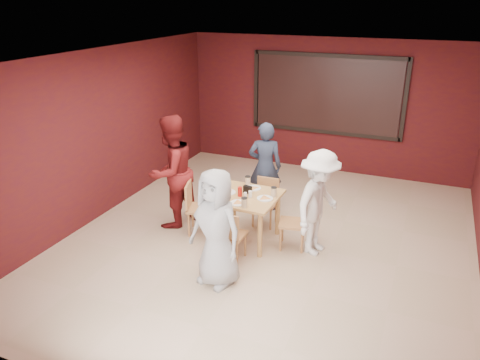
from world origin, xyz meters
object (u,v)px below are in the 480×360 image
at_px(dining_table, 246,201).
at_px(chair_left, 196,205).
at_px(chair_back, 266,199).
at_px(diner_right, 319,203).
at_px(chair_right, 297,220).
at_px(diner_front, 216,228).
at_px(diner_back, 265,167).
at_px(diner_left, 171,172).
at_px(chair_front, 229,233).

bearing_deg(dining_table, chair_left, -175.97).
bearing_deg(chair_back, diner_right, -30.66).
xyz_separation_m(chair_right, diner_right, (0.30, -0.00, 0.33)).
height_order(dining_table, diner_front, diner_front).
bearing_deg(diner_front, diner_back, 110.84).
relative_size(diner_left, diner_right, 1.17).
xyz_separation_m(chair_front, chair_back, (0.07, 1.35, -0.01)).
distance_m(chair_right, diner_front, 1.51).
relative_size(diner_front, diner_back, 1.01).
bearing_deg(diner_left, diner_back, 147.15).
bearing_deg(chair_front, diner_left, 151.30).
distance_m(dining_table, chair_left, 0.86).
distance_m(dining_table, chair_front, 0.71).
bearing_deg(chair_right, dining_table, -174.35).
height_order(dining_table, diner_back, diner_back).
xyz_separation_m(dining_table, diner_left, (-1.33, 0.07, 0.26)).
bearing_deg(diner_back, chair_back, 95.51).
distance_m(chair_right, diner_left, 2.17).
relative_size(chair_right, diner_back, 0.51).
height_order(chair_right, diner_left, diner_left).
bearing_deg(chair_front, chair_back, 87.09).
height_order(chair_front, chair_back, chair_front).
distance_m(chair_left, diner_left, 0.68).
height_order(chair_left, diner_right, diner_right).
distance_m(chair_left, diner_right, 1.97).
bearing_deg(dining_table, diner_right, 4.04).
bearing_deg(chair_right, chair_back, 139.81).
bearing_deg(diner_right, diner_left, 103.47).
bearing_deg(diner_right, chair_back, 72.52).
relative_size(chair_back, diner_left, 0.42).
relative_size(chair_back, diner_front, 0.49).
height_order(chair_left, diner_left, diner_left).
xyz_separation_m(chair_front, chair_left, (-0.85, 0.61, 0.03)).
distance_m(chair_front, chair_left, 1.05).
xyz_separation_m(chair_left, diner_front, (0.91, -1.15, 0.32)).
bearing_deg(chair_left, diner_back, 60.95).
bearing_deg(chair_left, diner_right, 4.03).
bearing_deg(diner_front, dining_table, 109.47).
bearing_deg(diner_back, diner_right, 120.59).
bearing_deg(diner_back, chair_front, 77.72).
distance_m(chair_back, diner_back, 0.67).
relative_size(chair_left, diner_back, 0.53).
bearing_deg(chair_back, dining_table, -97.18).
height_order(chair_right, diner_front, diner_front).
relative_size(diner_front, diner_left, 0.87).
xyz_separation_m(chair_front, diner_back, (-0.15, 1.88, 0.35)).
relative_size(dining_table, chair_back, 1.25).
bearing_deg(chair_right, diner_front, -119.27).
height_order(diner_left, diner_right, diner_left).
height_order(chair_back, chair_right, chair_right).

